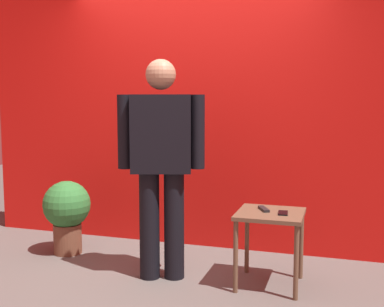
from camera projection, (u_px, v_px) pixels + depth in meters
name	position (u px, v px, depth m)	size (l,w,h in m)	color
ground_plane	(148.00, 290.00, 3.56)	(12.00, 12.00, 0.00)	#59544F
back_wall_red	(196.00, 98.00, 4.58)	(4.52, 0.12, 2.91)	red
standing_person	(161.00, 158.00, 3.71)	(0.69, 0.36, 1.75)	black
side_table	(270.00, 224.00, 3.60)	(0.50, 0.50, 0.58)	brown
cell_phone	(283.00, 213.00, 3.54)	(0.07, 0.14, 0.01)	black
tv_remote	(264.00, 209.00, 3.65)	(0.04, 0.17, 0.02)	black
potted_plant	(67.00, 211.00, 4.39)	(0.44, 0.44, 0.69)	brown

